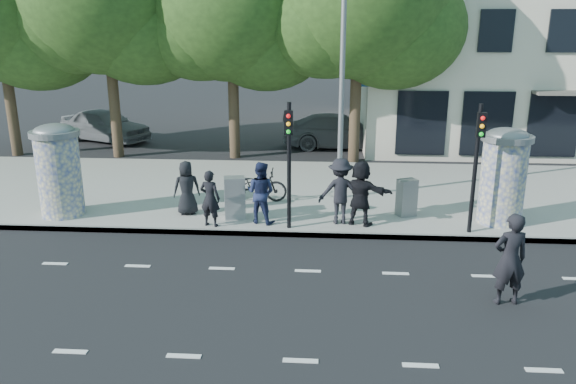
# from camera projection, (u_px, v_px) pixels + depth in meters

# --- Properties ---
(ground) EXTENTS (120.00, 120.00, 0.00)m
(ground) POSITION_uv_depth(u_px,v_px,m) (306.00, 300.00, 11.56)
(ground) COLOR black
(ground) RESTS_ON ground
(sidewalk) EXTENTS (40.00, 8.00, 0.15)m
(sidewalk) POSITION_uv_depth(u_px,v_px,m) (314.00, 192.00, 18.70)
(sidewalk) COLOR gray
(sidewalk) RESTS_ON ground
(curb) EXTENTS (40.00, 0.10, 0.16)m
(curb) POSITION_uv_depth(u_px,v_px,m) (311.00, 235.00, 14.93)
(curb) COLOR slate
(curb) RESTS_ON ground
(lane_dash_near) EXTENTS (32.00, 0.12, 0.01)m
(lane_dash_near) POSITION_uv_depth(u_px,v_px,m) (300.00, 361.00, 9.46)
(lane_dash_near) COLOR silver
(lane_dash_near) RESTS_ON ground
(lane_dash_far) EXTENTS (32.00, 0.12, 0.01)m
(lane_dash_far) POSITION_uv_depth(u_px,v_px,m) (308.00, 271.00, 12.90)
(lane_dash_far) COLOR silver
(lane_dash_far) RESTS_ON ground
(ad_column_left) EXTENTS (1.36, 1.36, 2.65)m
(ad_column_left) POSITION_uv_depth(u_px,v_px,m) (59.00, 168.00, 15.89)
(ad_column_left) COLOR beige
(ad_column_left) RESTS_ON sidewalk
(ad_column_right) EXTENTS (1.36, 1.36, 2.65)m
(ad_column_right) POSITION_uv_depth(u_px,v_px,m) (503.00, 174.00, 15.27)
(ad_column_right) COLOR beige
(ad_column_right) RESTS_ON sidewalk
(traffic_pole_near) EXTENTS (0.22, 0.31, 3.40)m
(traffic_pole_near) POSITION_uv_depth(u_px,v_px,m) (289.00, 153.00, 14.58)
(traffic_pole_near) COLOR black
(traffic_pole_near) RESTS_ON sidewalk
(traffic_pole_far) EXTENTS (0.22, 0.31, 3.40)m
(traffic_pole_far) POSITION_uv_depth(u_px,v_px,m) (477.00, 156.00, 14.27)
(traffic_pole_far) COLOR black
(traffic_pole_far) RESTS_ON sidewalk
(street_lamp) EXTENTS (0.25, 0.93, 8.00)m
(street_lamp) POSITION_uv_depth(u_px,v_px,m) (343.00, 47.00, 16.47)
(street_lamp) COLOR slate
(street_lamp) RESTS_ON sidewalk
(tree_near_left) EXTENTS (6.80, 6.80, 8.97)m
(tree_near_left) POSITION_uv_depth(u_px,v_px,m) (231.00, 8.00, 22.18)
(tree_near_left) COLOR #38281C
(tree_near_left) RESTS_ON ground
(tree_center) EXTENTS (7.00, 7.00, 9.30)m
(tree_center) POSITION_uv_depth(u_px,v_px,m) (359.00, 1.00, 21.40)
(tree_center) COLOR #38281C
(tree_center) RESTS_ON ground
(building) EXTENTS (20.30, 15.85, 12.00)m
(building) POSITION_uv_depth(u_px,v_px,m) (561.00, 13.00, 28.15)
(building) COLOR beige
(building) RESTS_ON ground
(ped_a) EXTENTS (0.89, 0.73, 1.57)m
(ped_a) POSITION_uv_depth(u_px,v_px,m) (187.00, 188.00, 16.11)
(ped_a) COLOR black
(ped_a) RESTS_ON sidewalk
(ped_b) EXTENTS (0.64, 0.50, 1.56)m
(ped_b) POSITION_uv_depth(u_px,v_px,m) (210.00, 198.00, 15.15)
(ped_b) COLOR black
(ped_b) RESTS_ON sidewalk
(ped_c) EXTENTS (1.01, 0.90, 1.73)m
(ped_c) POSITION_uv_depth(u_px,v_px,m) (261.00, 192.00, 15.40)
(ped_c) COLOR #1B2243
(ped_c) RESTS_ON sidewalk
(ped_d) EXTENTS (1.24, 0.78, 1.83)m
(ped_d) POSITION_uv_depth(u_px,v_px,m) (340.00, 191.00, 15.34)
(ped_d) COLOR black
(ped_d) RESTS_ON sidewalk
(ped_f) EXTENTS (1.78, 1.17, 1.81)m
(ped_f) POSITION_uv_depth(u_px,v_px,m) (361.00, 193.00, 15.21)
(ped_f) COLOR black
(ped_f) RESTS_ON sidewalk
(man_road) EXTENTS (0.77, 0.57, 1.92)m
(man_road) POSITION_uv_depth(u_px,v_px,m) (510.00, 259.00, 11.16)
(man_road) COLOR black
(man_road) RESTS_ON ground
(bicycle) EXTENTS (0.69, 1.94, 1.02)m
(bicycle) POSITION_uv_depth(u_px,v_px,m) (256.00, 185.00, 17.38)
(bicycle) COLOR black
(bicycle) RESTS_ON sidewalk
(cabinet_left) EXTENTS (0.65, 0.53, 1.20)m
(cabinet_left) POSITION_uv_depth(u_px,v_px,m) (235.00, 198.00, 15.81)
(cabinet_left) COLOR gray
(cabinet_left) RESTS_ON sidewalk
(cabinet_right) EXTENTS (0.62, 0.55, 1.07)m
(cabinet_right) POSITION_uv_depth(u_px,v_px,m) (407.00, 198.00, 16.05)
(cabinet_right) COLOR slate
(cabinet_right) RESTS_ON sidewalk
(car_left) EXTENTS (3.61, 5.00, 1.58)m
(car_left) POSITION_uv_depth(u_px,v_px,m) (105.00, 125.00, 26.99)
(car_left) COLOR slate
(car_left) RESTS_ON ground
(car_right) EXTENTS (2.39, 5.31, 1.51)m
(car_right) POSITION_uv_depth(u_px,v_px,m) (340.00, 131.00, 25.64)
(car_right) COLOR #585A60
(car_right) RESTS_ON ground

